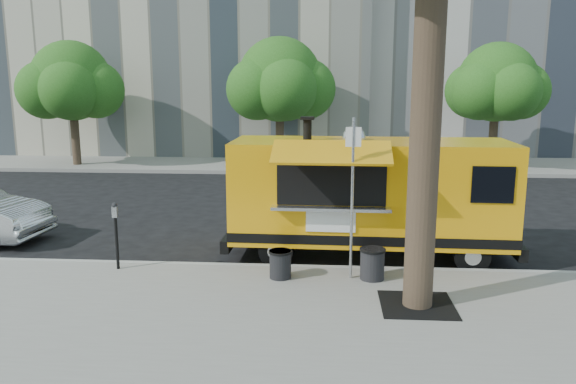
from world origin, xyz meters
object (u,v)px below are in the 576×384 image
object	(u,v)px
far_tree_c	(497,83)
sign_post	(352,189)
far_tree_a	(71,81)
far_tree_b	(280,80)
trash_bin_left	(372,263)
parking_meter	(116,228)
trash_bin_right	(280,263)
food_truck	(368,194)

from	to	relation	value
far_tree_c	sign_post	distance (m)	15.48
far_tree_a	far_tree_c	size ratio (longest dim) A/B	1.03
far_tree_b	trash_bin_left	bearing A→B (deg)	-78.33
far_tree_c	parking_meter	xyz separation A→B (m)	(-11.00, -13.75, -2.74)
far_tree_b	trash_bin_right	world-z (taller)	far_tree_b
parking_meter	trash_bin_left	distance (m)	4.98
far_tree_a	far_tree_b	distance (m)	9.01
parking_meter	far_tree_a	bearing A→B (deg)	117.15
parking_meter	trash_bin_left	bearing A→B (deg)	-2.74
parking_meter	far_tree_b	bearing A→B (deg)	81.90
far_tree_a	far_tree_c	distance (m)	18.00
sign_post	food_truck	world-z (taller)	sign_post
far_tree_c	parking_meter	distance (m)	17.82
sign_post	food_truck	bearing A→B (deg)	76.31
parking_meter	trash_bin_right	world-z (taller)	parking_meter
far_tree_a	far_tree_c	xyz separation A→B (m)	(18.00, 0.10, -0.06)
sign_post	trash_bin_right	bearing A→B (deg)	-175.91
trash_bin_right	sign_post	bearing A→B (deg)	4.09
trash_bin_left	sign_post	bearing A→B (deg)	174.70
sign_post	far_tree_a	bearing A→B (deg)	129.83
far_tree_a	trash_bin_left	bearing A→B (deg)	-49.29
sign_post	trash_bin_left	xyz separation A→B (m)	(0.40, -0.04, -1.39)
sign_post	parking_meter	size ratio (longest dim) A/B	2.25
food_truck	far_tree_a	bearing A→B (deg)	135.94
far_tree_c	sign_post	size ratio (longest dim) A/B	1.74
far_tree_b	far_tree_c	world-z (taller)	far_tree_b
far_tree_b	sign_post	distance (m)	14.61
trash_bin_left	food_truck	bearing A→B (deg)	89.36
far_tree_b	food_truck	xyz separation A→B (m)	(2.97, -12.53, -2.41)
parking_meter	far_tree_c	bearing A→B (deg)	51.34
food_truck	far_tree_b	bearing A→B (deg)	104.66
far_tree_c	food_truck	bearing A→B (deg)	-116.25
far_tree_a	sign_post	world-z (taller)	far_tree_a
sign_post	trash_bin_left	distance (m)	1.44
far_tree_b	trash_bin_left	world-z (taller)	far_tree_b
far_tree_b	far_tree_c	xyz separation A→B (m)	(9.00, -0.30, -0.12)
sign_post	food_truck	distance (m)	1.82
food_truck	trash_bin_right	bearing A→B (deg)	-132.36
sign_post	parking_meter	world-z (taller)	sign_post
far_tree_c	parking_meter	size ratio (longest dim) A/B	3.90
sign_post	trash_bin_left	bearing A→B (deg)	-5.30
far_tree_a	parking_meter	world-z (taller)	far_tree_a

